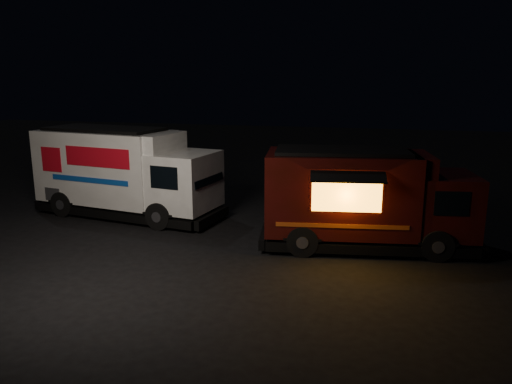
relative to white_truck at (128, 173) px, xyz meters
name	(u,v)px	position (x,y,z in m)	size (l,w,h in m)	color
ground	(173,249)	(3.26, -3.26, -1.70)	(80.00, 80.00, 0.00)	black
white_truck	(128,173)	(0.00, 0.00, 0.00)	(7.49, 2.55, 3.39)	white
red_truck	(369,199)	(9.12, -1.48, -0.14)	(6.71, 2.47, 3.12)	#380A0A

